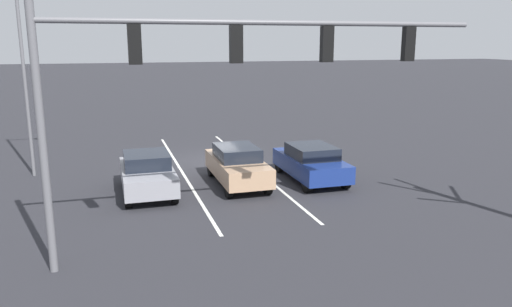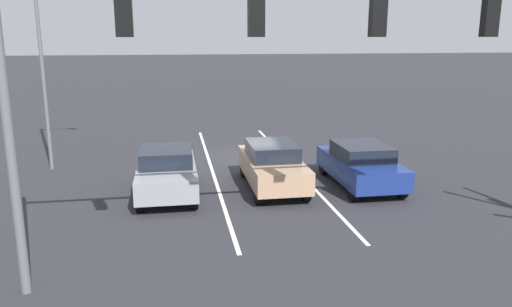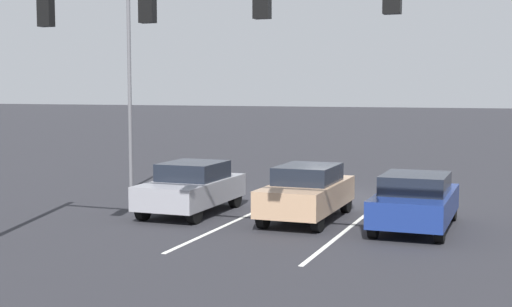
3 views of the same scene
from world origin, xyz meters
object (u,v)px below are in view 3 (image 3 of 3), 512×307
car_navy_leftlane_front (415,200)px  traffic_signal_gantry (120,28)px  car_gray_rightlane_front (192,187)px  car_tan_midlane_front (307,192)px  street_lamp_right_shoulder (133,44)px

car_navy_leftlane_front → traffic_signal_gantry: 9.07m
car_gray_rightlane_front → car_navy_leftlane_front: car_gray_rightlane_front is taller
car_navy_leftlane_front → car_tan_midlane_front: bearing=-4.7°
car_navy_leftlane_front → street_lamp_right_shoulder: 12.58m
traffic_signal_gantry → car_tan_midlane_front: bearing=-110.3°
car_navy_leftlane_front → street_lamp_right_shoulder: size_ratio=0.45×
car_gray_rightlane_front → car_tan_midlane_front: (-3.56, -0.17, 0.02)m
car_tan_midlane_front → car_navy_leftlane_front: (-3.08, 0.26, -0.05)m
car_gray_rightlane_front → street_lamp_right_shoulder: 7.48m
car_gray_rightlane_front → car_navy_leftlane_front: (-6.64, 0.08, -0.02)m
car_gray_rightlane_front → car_tan_midlane_front: size_ratio=0.95×
street_lamp_right_shoulder → traffic_signal_gantry: bearing=119.0°
traffic_signal_gantry → car_gray_rightlane_front: bearing=-78.1°
traffic_signal_gantry → street_lamp_right_shoulder: street_lamp_right_shoulder is taller
car_tan_midlane_front → car_navy_leftlane_front: size_ratio=1.03×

